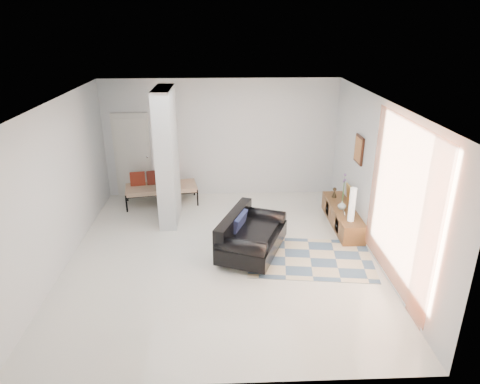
{
  "coord_description": "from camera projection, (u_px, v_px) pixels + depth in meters",
  "views": [
    {
      "loc": [
        0.05,
        -6.86,
        4.02
      ],
      "look_at": [
        0.36,
        0.6,
        1.0
      ],
      "focal_mm": 32.0,
      "sensor_mm": 36.0,
      "label": 1
    }
  ],
  "objects": [
    {
      "name": "vase",
      "position": [
        342.0,
        205.0,
        8.75
      ],
      "size": [
        0.18,
        0.18,
        0.18
      ],
      "primitive_type": "imported",
      "rotation": [
        0.0,
        0.0,
        -0.06
      ],
      "color": "silver",
      "rests_on": "media_console"
    },
    {
      "name": "media_console",
      "position": [
        342.0,
        216.0,
        8.93
      ],
      "size": [
        0.45,
        1.86,
        0.8
      ],
      "color": "brown",
      "rests_on": "floor"
    },
    {
      "name": "wall_back",
      "position": [
        221.0,
        139.0,
        10.12
      ],
      "size": [
        6.0,
        0.0,
        6.0
      ],
      "primitive_type": "plane",
      "rotation": [
        1.57,
        0.0,
        0.0
      ],
      "color": "silver",
      "rests_on": "ground"
    },
    {
      "name": "bronze_figurine",
      "position": [
        334.0,
        192.0,
        9.33
      ],
      "size": [
        0.12,
        0.12,
        0.22
      ],
      "primitive_type": null,
      "rotation": [
        0.0,
        0.0,
        -0.04
      ],
      "color": "black",
      "rests_on": "media_console"
    },
    {
      "name": "partition_column",
      "position": [
        167.0,
        157.0,
        8.78
      ],
      "size": [
        0.35,
        1.2,
        2.8
      ],
      "primitive_type": "cube",
      "color": "silver",
      "rests_on": "floor"
    },
    {
      "name": "cylinder_lamp",
      "position": [
        352.0,
        205.0,
        8.16
      ],
      "size": [
        0.12,
        0.12,
        0.68
      ],
      "primitive_type": "cylinder",
      "color": "white",
      "rests_on": "media_console"
    },
    {
      "name": "wall_left",
      "position": [
        58.0,
        186.0,
        7.23
      ],
      "size": [
        0.0,
        6.0,
        6.0
      ],
      "primitive_type": "plane",
      "rotation": [
        1.57,
        0.0,
        1.57
      ],
      "color": "silver",
      "rests_on": "ground"
    },
    {
      "name": "loveseat",
      "position": [
        249.0,
        236.0,
        7.8
      ],
      "size": [
        1.43,
        1.8,
        0.76
      ],
      "rotation": [
        0.0,
        0.0,
        -0.37
      ],
      "color": "silver",
      "rests_on": "floor"
    },
    {
      "name": "hallway_door",
      "position": [
        133.0,
        156.0,
        10.14
      ],
      "size": [
        0.85,
        0.06,
        2.04
      ],
      "primitive_type": "cube",
      "color": "silver",
      "rests_on": "floor"
    },
    {
      "name": "daybed",
      "position": [
        160.0,
        186.0,
        9.94
      ],
      "size": [
        1.73,
        0.97,
        0.77
      ],
      "rotation": [
        0.0,
        0.0,
        0.18
      ],
      "color": "black",
      "rests_on": "floor"
    },
    {
      "name": "curtain",
      "position": [
        400.0,
        206.0,
        6.36
      ],
      "size": [
        0.0,
        2.55,
        2.55
      ],
      "primitive_type": "plane",
      "rotation": [
        1.57,
        0.0,
        1.57
      ],
      "color": "#F47340",
      "rests_on": "wall_right"
    },
    {
      "name": "floor",
      "position": [
        222.0,
        255.0,
        7.86
      ],
      "size": [
        6.0,
        6.0,
        0.0
      ],
      "primitive_type": "plane",
      "color": "silver",
      "rests_on": "ground"
    },
    {
      "name": "wall_art",
      "position": [
        359.0,
        150.0,
        8.39
      ],
      "size": [
        0.04,
        0.45,
        0.55
      ],
      "primitive_type": "cube",
      "color": "#34180E",
      "rests_on": "wall_right"
    },
    {
      "name": "area_rug",
      "position": [
        310.0,
        258.0,
        7.74
      ],
      "size": [
        2.36,
        1.72,
        0.01
      ],
      "primitive_type": "cube",
      "rotation": [
        0.0,
        0.0,
        -0.12
      ],
      "color": "beige",
      "rests_on": "floor"
    },
    {
      "name": "wall_right",
      "position": [
        378.0,
        182.0,
        7.44
      ],
      "size": [
        0.0,
        6.0,
        6.0
      ],
      "primitive_type": "plane",
      "rotation": [
        1.57,
        0.0,
        -1.57
      ],
      "color": "silver",
      "rests_on": "ground"
    },
    {
      "name": "ceiling",
      "position": [
        219.0,
        102.0,
        6.81
      ],
      "size": [
        6.0,
        6.0,
        0.0
      ],
      "primitive_type": "plane",
      "rotation": [
        3.14,
        0.0,
        0.0
      ],
      "color": "white",
      "rests_on": "wall_back"
    },
    {
      "name": "wall_front",
      "position": [
        221.0,
        284.0,
        4.56
      ],
      "size": [
        6.0,
        0.0,
        6.0
      ],
      "primitive_type": "plane",
      "rotation": [
        -1.57,
        0.0,
        0.0
      ],
      "color": "silver",
      "rests_on": "ground"
    }
  ]
}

